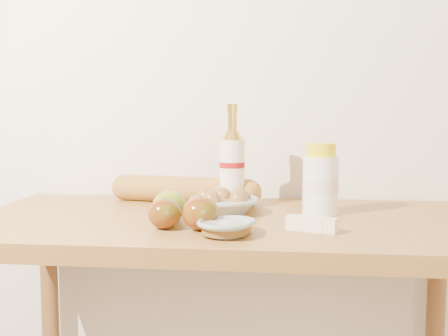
# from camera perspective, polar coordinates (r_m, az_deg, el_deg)

# --- Properties ---
(back_wall) EXTENTS (3.50, 0.02, 2.60)m
(back_wall) POSITION_cam_1_polar(r_m,az_deg,el_deg) (1.63, 1.47, 11.20)
(back_wall) COLOR white
(back_wall) RESTS_ON ground
(table) EXTENTS (1.20, 0.60, 0.90)m
(table) POSITION_cam_1_polar(r_m,az_deg,el_deg) (1.35, 0.15, -10.22)
(table) COLOR #B07A38
(table) RESTS_ON ground
(bourbon_bottle) EXTENTS (0.08, 0.08, 0.27)m
(bourbon_bottle) POSITION_cam_1_polar(r_m,az_deg,el_deg) (1.44, 0.84, 0.27)
(bourbon_bottle) COLOR white
(bourbon_bottle) RESTS_ON table
(cream_bottle) EXTENTS (0.11, 0.11, 0.17)m
(cream_bottle) POSITION_cam_1_polar(r_m,az_deg,el_deg) (1.37, 9.78, -1.34)
(cream_bottle) COLOR white
(cream_bottle) RESTS_ON table
(egg_bowl) EXTENTS (0.21, 0.21, 0.06)m
(egg_bowl) POSITION_cam_1_polar(r_m,az_deg,el_deg) (1.37, -0.01, -3.59)
(egg_bowl) COLOR #93A09C
(egg_bowl) RESTS_ON table
(baguette) EXTENTS (0.43, 0.14, 0.07)m
(baguette) POSITION_cam_1_polar(r_m,az_deg,el_deg) (1.52, -4.04, -2.22)
(baguette) COLOR #BF8B3A
(baguette) RESTS_ON table
(apple_yellowgreen) EXTENTS (0.09, 0.09, 0.07)m
(apple_yellowgreen) POSITION_cam_1_polar(r_m,az_deg,el_deg) (1.27, -5.57, -3.86)
(apple_yellowgreen) COLOR olive
(apple_yellowgreen) RESTS_ON table
(apple_redgreen_front) EXTENTS (0.07, 0.07, 0.07)m
(apple_redgreen_front) POSITION_cam_1_polar(r_m,az_deg,el_deg) (1.20, -6.05, -4.63)
(apple_redgreen_front) COLOR maroon
(apple_redgreen_front) RESTS_ON table
(apple_redgreen_right) EXTENTS (0.09, 0.09, 0.07)m
(apple_redgreen_right) POSITION_cam_1_polar(r_m,az_deg,el_deg) (1.18, -2.40, -4.62)
(apple_redgreen_right) COLOR #8A0707
(apple_redgreen_right) RESTS_ON table
(sugar_bowl) EXTENTS (0.13, 0.13, 0.03)m
(sugar_bowl) POSITION_cam_1_polar(r_m,az_deg,el_deg) (1.13, 0.04, -6.10)
(sugar_bowl) COLOR gray
(sugar_bowl) RESTS_ON table
(syrup_bowl) EXTENTS (0.11, 0.11, 0.03)m
(syrup_bowl) POSITION_cam_1_polar(r_m,az_deg,el_deg) (1.16, 0.84, -5.86)
(syrup_bowl) COLOR gray
(syrup_bowl) RESTS_ON table
(butter_stick) EXTENTS (0.11, 0.06, 0.03)m
(butter_stick) POSITION_cam_1_polar(r_m,az_deg,el_deg) (1.19, 8.89, -5.65)
(butter_stick) COLOR #F0E6BA
(butter_stick) RESTS_ON table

